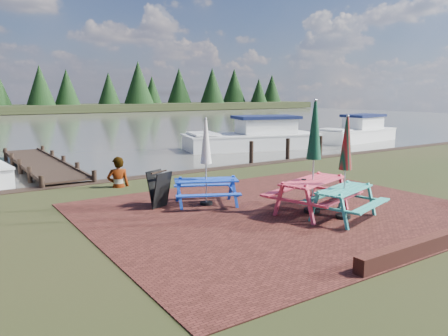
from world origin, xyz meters
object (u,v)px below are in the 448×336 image
object	(u,v)px
picnic_table_teal	(345,184)
picnic_table_red	(313,175)
boat_far	(358,133)
person	(117,157)
chalkboard	(159,189)
boat_near	(254,138)
picnic_table_blue	(206,175)
jetty	(41,164)

from	to	relation	value
picnic_table_teal	picnic_table_red	world-z (taller)	picnic_table_red
boat_far	person	bearing A→B (deg)	101.18
chalkboard	boat_far	bearing A→B (deg)	1.02
boat_near	person	bearing A→B (deg)	136.83
picnic_table_blue	boat_near	xyz separation A→B (m)	(8.93, 9.71, -0.38)
picnic_table_blue	chalkboard	xyz separation A→B (m)	(-1.09, 0.47, -0.30)
person	boat_near	bearing A→B (deg)	-134.91
chalkboard	person	world-z (taller)	person
picnic_table_red	person	bearing A→B (deg)	101.49
chalkboard	jetty	xyz separation A→B (m)	(-1.23, 8.27, -0.36)
boat_near	person	xyz separation A→B (m)	(-10.06, -6.36, 0.54)
jetty	person	distance (m)	5.58
picnic_table_red	boat_far	distance (m)	18.71
picnic_table_teal	boat_near	size ratio (longest dim) A/B	0.30
jetty	boat_near	world-z (taller)	boat_near
picnic_table_red	person	xyz separation A→B (m)	(-2.86, 5.39, -0.01)
picnic_table_teal	picnic_table_red	distance (m)	0.80
jetty	boat_near	distance (m)	11.30
picnic_table_red	chalkboard	bearing A→B (deg)	121.83
chalkboard	boat_far	world-z (taller)	boat_far
picnic_table_red	chalkboard	distance (m)	3.81
jetty	boat_near	bearing A→B (deg)	4.90
picnic_table_red	person	world-z (taller)	picnic_table_red
picnic_table_red	picnic_table_blue	size ratio (longest dim) A/B	1.21
picnic_table_blue	person	bearing A→B (deg)	133.74
person	picnic_table_teal	bearing A→B (deg)	129.65
boat_near	boat_far	distance (m)	7.83
chalkboard	jetty	bearing A→B (deg)	73.65
picnic_table_red	boat_far	bearing A→B (deg)	20.18
picnic_table_teal	boat_far	distance (m)	18.97
picnic_table_teal	boat_far	size ratio (longest dim) A/B	0.38
person	picnic_table_red	bearing A→B (deg)	130.72
jetty	boat_near	size ratio (longest dim) A/B	1.17
boat_near	picnic_table_teal	bearing A→B (deg)	165.46
chalkboard	boat_near	bearing A→B (deg)	17.85
picnic_table_teal	person	world-z (taller)	picnic_table_teal
picnic_table_blue	boat_near	distance (m)	13.20
jetty	boat_far	xyz separation A→B (m)	(19.06, 0.36, 0.25)
person	jetty	bearing A→B (deg)	-64.73
picnic_table_red	chalkboard	xyz separation A→B (m)	(-2.82, 2.52, -0.47)
picnic_table_teal	picnic_table_blue	bearing A→B (deg)	108.91
picnic_table_teal	person	xyz separation A→B (m)	(-3.11, 6.14, 0.11)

